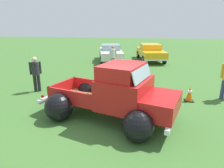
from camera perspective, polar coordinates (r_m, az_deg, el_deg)
ground_plane at (r=7.04m, az=-1.35°, el=-9.27°), size 80.00×80.00×0.00m
vintage_pickup_truck at (r=6.58m, az=1.59°, el=-4.03°), size 4.98×3.77×1.96m
show_car_0 at (r=17.12m, az=-0.40°, el=9.18°), size 2.80×4.78×1.43m
show_car_1 at (r=17.76m, az=11.05°, el=9.17°), size 2.67×4.83×1.43m
spectator_0 at (r=14.16m, az=0.26°, el=8.16°), size 0.51×0.46×1.65m
spectator_1 at (r=9.93m, az=-21.17°, el=3.23°), size 0.49×0.47×1.67m
lane_cone_0 at (r=8.85m, az=21.50°, el=-2.71°), size 0.36×0.36×0.63m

